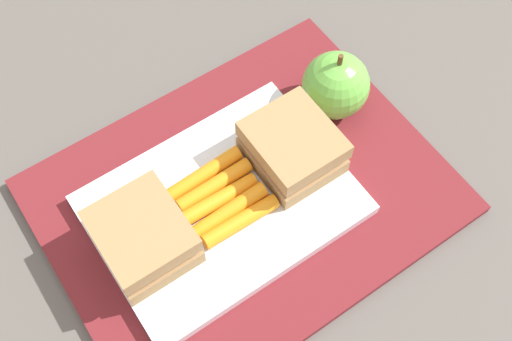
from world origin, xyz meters
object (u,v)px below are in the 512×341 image
object	(u,v)px
carrot_sticks_bundle	(222,198)
apple	(336,85)
sandwich_half_left	(143,237)
sandwich_half_right	(293,147)
food_tray	(222,205)

from	to	relation	value
carrot_sticks_bundle	apple	world-z (taller)	apple
sandwich_half_left	sandwich_half_right	xyz separation A→B (m)	(0.16, 0.00, 0.00)
food_tray	apple	world-z (taller)	apple
carrot_sticks_bundle	apple	distance (m)	0.16
sandwich_half_left	apple	world-z (taller)	apple
carrot_sticks_bundle	apple	bearing A→B (deg)	12.30
sandwich_half_right	apple	bearing A→B (deg)	23.94
sandwich_half_right	carrot_sticks_bundle	xyz separation A→B (m)	(-0.08, 0.00, -0.02)
food_tray	apple	distance (m)	0.16
apple	carrot_sticks_bundle	bearing A→B (deg)	-167.70
sandwich_half_left	apple	distance (m)	0.23
sandwich_half_left	apple	size ratio (longest dim) A/B	1.03
sandwich_half_left	carrot_sticks_bundle	size ratio (longest dim) A/B	1.01
sandwich_half_left	apple	xyz separation A→B (m)	(0.23, 0.03, -0.00)
sandwich_half_right	carrot_sticks_bundle	world-z (taller)	sandwich_half_right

